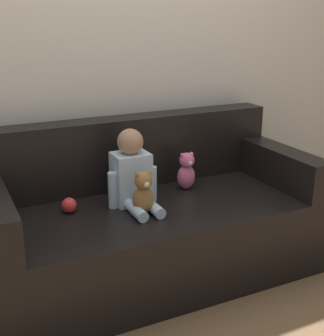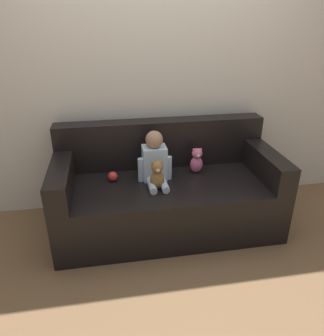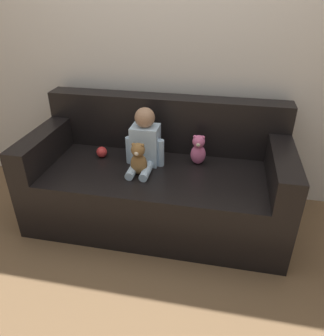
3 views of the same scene
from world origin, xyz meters
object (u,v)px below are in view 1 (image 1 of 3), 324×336
object	(u,v)px
couch	(149,222)
person_baby	(132,175)
teddy_bear_brown	(143,194)
toy_ball	(69,205)
plush_toy_side	(186,171)

from	to	relation	value
couch	person_baby	xyz separation A→B (m)	(-0.10, -0.01, 0.31)
couch	teddy_bear_brown	distance (m)	0.32
person_baby	toy_ball	distance (m)	0.38
couch	plush_toy_side	size ratio (longest dim) A/B	8.11
couch	person_baby	size ratio (longest dim) A/B	4.38
couch	toy_ball	xyz separation A→B (m)	(-0.45, 0.03, 0.18)
couch	teddy_bear_brown	xyz separation A→B (m)	(-0.10, -0.17, 0.25)
plush_toy_side	toy_ball	world-z (taller)	plush_toy_side
plush_toy_side	toy_ball	distance (m)	0.74
couch	teddy_bear_brown	bearing A→B (deg)	-121.60
couch	person_baby	bearing A→B (deg)	-174.68
person_baby	plush_toy_side	distance (m)	0.39
person_baby	teddy_bear_brown	bearing A→B (deg)	-91.78
toy_ball	person_baby	bearing A→B (deg)	-5.75
person_baby	toy_ball	xyz separation A→B (m)	(-0.35, 0.04, -0.13)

